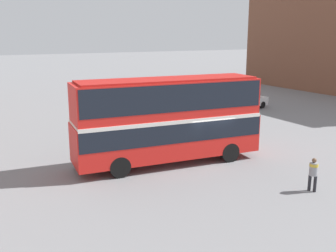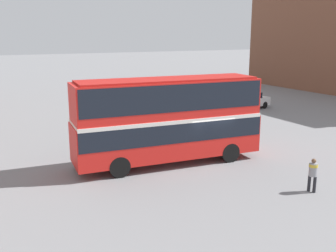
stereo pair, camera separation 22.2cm
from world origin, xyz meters
name	(u,v)px [view 1 (the left image)]	position (x,y,z in m)	size (l,w,h in m)	color
ground_plane	(203,160)	(0.00, 0.00, 0.00)	(240.00, 240.00, 0.00)	slate
double_decker_bus	(168,116)	(-1.94, 0.55, 2.64)	(10.23, 3.47, 4.60)	red
pedestrian_foreground	(313,171)	(1.80, -5.97, 0.95)	(0.52, 0.52, 1.55)	#232328
parked_car_kerb_near	(247,100)	(12.18, 10.93, 0.77)	(4.29, 2.32, 1.52)	silver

